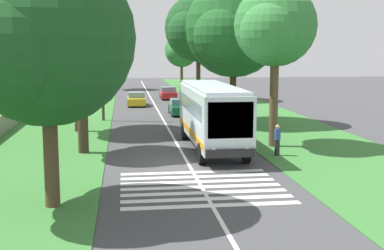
{
  "coord_description": "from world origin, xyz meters",
  "views": [
    {
      "loc": [
        -26.21,
        3.19,
        5.78
      ],
      "look_at": [
        2.44,
        -0.54,
        1.6
      ],
      "focal_mm": 49.22,
      "sensor_mm": 36.0,
      "label": 1
    }
  ],
  "objects": [
    {
      "name": "roadside_tree_right_3",
      "position": [
        13.9,
        -5.05,
        7.12
      ],
      "size": [
        8.83,
        7.43,
        11.0
      ],
      "color": "#3D2D1E",
      "rests_on": "grass_verge_right"
    },
    {
      "name": "coach_bus",
      "position": [
        3.47,
        -1.8,
        2.15
      ],
      "size": [
        11.16,
        2.62,
        3.73
      ],
      "color": "silver",
      "rests_on": "ground"
    },
    {
      "name": "ground",
      "position": [
        0.0,
        0.0,
        0.0
      ],
      "size": [
        160.0,
        160.0,
        0.0
      ],
      "primitive_type": "plane",
      "color": "#424244"
    },
    {
      "name": "roadside_tree_right_0",
      "position": [
        53.06,
        -5.41,
        5.45
      ],
      "size": [
        6.23,
        5.05,
        8.1
      ],
      "color": "brown",
      "rests_on": "grass_verge_right"
    },
    {
      "name": "centre_line",
      "position": [
        15.0,
        0.0,
        0.0
      ],
      "size": [
        110.0,
        0.16,
        0.01
      ],
      "primitive_type": "cube",
      "color": "silver",
      "rests_on": "ground"
    },
    {
      "name": "grass_verge_right",
      "position": [
        15.0,
        -8.2,
        0.02
      ],
      "size": [
        120.0,
        8.0,
        0.04
      ],
      "primitive_type": "cube",
      "color": "#387533",
      "rests_on": "ground"
    },
    {
      "name": "roadside_tree_right_1",
      "position": [
        3.94,
        -5.46,
        6.98
      ],
      "size": [
        6.04,
        4.81,
        9.52
      ],
      "color": "brown",
      "rests_on": "grass_verge_right"
    },
    {
      "name": "roadside_tree_left_2",
      "position": [
        11.22,
        6.58,
        8.63
      ],
      "size": [
        8.22,
        6.9,
        12.24
      ],
      "color": "#3D2D1E",
      "rests_on": "grass_verge_left"
    },
    {
      "name": "roadside_tree_left_0",
      "position": [
        50.57,
        5.77,
        8.02
      ],
      "size": [
        5.55,
        4.7,
        10.48
      ],
      "color": "brown",
      "rests_on": "grass_verge_left"
    },
    {
      "name": "roadside_wall",
      "position": [
        20.0,
        11.6,
        0.68
      ],
      "size": [
        70.0,
        0.4,
        1.28
      ],
      "primitive_type": "cube",
      "color": "gray",
      "rests_on": "grass_verge_left"
    },
    {
      "name": "trailing_car_0",
      "position": [
        19.9,
        -1.73,
        0.67
      ],
      "size": [
        4.3,
        1.78,
        1.43
      ],
      "color": "#145933",
      "rests_on": "ground"
    },
    {
      "name": "pedestrian",
      "position": [
        1.07,
        -5.04,
        0.91
      ],
      "size": [
        0.34,
        0.34,
        1.69
      ],
      "color": "#26262D",
      "rests_on": "grass_verge_right"
    },
    {
      "name": "roadside_tree_left_3",
      "position": [
        -6.8,
        6.01,
        6.01
      ],
      "size": [
        7.56,
        6.31,
        9.3
      ],
      "color": "#4C3826",
      "rests_on": "grass_verge_left"
    },
    {
      "name": "roadside_tree_left_1",
      "position": [
        3.16,
        5.63,
        6.56
      ],
      "size": [
        6.07,
        5.24,
        9.3
      ],
      "color": "#3D2D1E",
      "rests_on": "grass_verge_left"
    },
    {
      "name": "grass_verge_left",
      "position": [
        15.0,
        8.2,
        0.02
      ],
      "size": [
        120.0,
        8.0,
        0.04
      ],
      "primitive_type": "cube",
      "color": "#387533",
      "rests_on": "ground"
    },
    {
      "name": "zebra_crossing",
      "position": [
        -4.81,
        0.0,
        0.0
      ],
      "size": [
        5.85,
        6.8,
        0.01
      ],
      "color": "silver",
      "rests_on": "ground"
    },
    {
      "name": "utility_pole",
      "position": [
        16.73,
        4.87,
        4.61
      ],
      "size": [
        0.24,
        1.4,
        8.84
      ],
      "color": "#473828",
      "rests_on": "grass_verge_left"
    },
    {
      "name": "trailing_car_2",
      "position": [
        34.89,
        -1.96,
        0.67
      ],
      "size": [
        4.3,
        1.78,
        1.43
      ],
      "color": "#B21E1E",
      "rests_on": "ground"
    },
    {
      "name": "roadside_tree_right_2",
      "position": [
        33.07,
        -5.02,
        7.85
      ],
      "size": [
        9.49,
        7.55,
        11.83
      ],
      "color": "#3D2D1E",
      "rests_on": "grass_verge_right"
    },
    {
      "name": "trailing_car_1",
      "position": [
        27.89,
        1.92,
        0.67
      ],
      "size": [
        4.3,
        1.78,
        1.43
      ],
      "color": "gold",
      "rests_on": "ground"
    }
  ]
}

